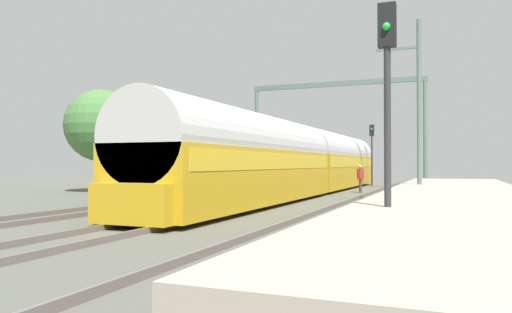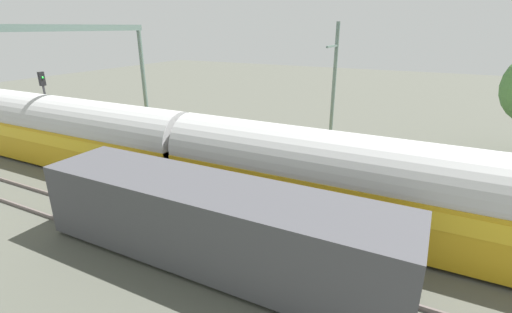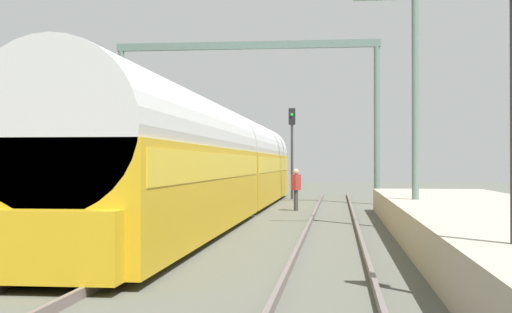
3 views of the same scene
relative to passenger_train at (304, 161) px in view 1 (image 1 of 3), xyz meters
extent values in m
plane|color=#53544A|center=(0.00, -12.12, -1.97)|extent=(120.00, 120.00, 0.00)
cube|color=#6A5E5C|center=(-4.97, -12.12, -1.89)|extent=(0.08, 60.00, 0.16)
cube|color=#6A5E5C|center=(-3.53, -12.12, -1.89)|extent=(0.08, 60.00, 0.16)
cube|color=#6A5E5C|center=(-0.72, -12.12, -1.89)|extent=(0.08, 60.00, 0.16)
cube|color=#6A5E5C|center=(0.72, -12.12, -1.89)|extent=(0.08, 60.00, 0.16)
cube|color=#6A5E5C|center=(3.53, -12.12, -1.89)|extent=(0.08, 60.00, 0.16)
cube|color=#6A5E5C|center=(4.97, -12.12, -1.89)|extent=(0.08, 60.00, 0.16)
cube|color=#A39989|center=(8.07, -10.12, -1.52)|extent=(4.40, 28.00, 0.90)
cube|color=gold|center=(0.00, -8.13, -0.71)|extent=(2.90, 16.00, 2.20)
cube|color=gold|center=(0.00, -8.13, -0.08)|extent=(2.93, 15.36, 0.64)
cylinder|color=#BBBBBB|center=(0.00, -8.13, 0.59)|extent=(2.84, 16.00, 2.84)
cube|color=gold|center=(0.00, 8.22, -0.71)|extent=(2.90, 16.00, 2.20)
cube|color=gold|center=(0.00, 8.22, -0.08)|extent=(2.93, 15.36, 0.64)
cylinder|color=#BBBBBB|center=(0.00, 8.22, 0.59)|extent=(2.84, 16.00, 2.84)
cube|color=gold|center=(0.00, -16.38, -1.26)|extent=(2.40, 0.50, 1.10)
cube|color=#47474C|center=(-4.25, -4.28, -0.46)|extent=(2.80, 13.00, 2.70)
cube|color=black|center=(-4.25, -4.28, -1.76)|extent=(2.52, 11.96, 0.10)
cylinder|color=#373737|center=(2.70, 3.16, -1.55)|extent=(0.25, 0.25, 0.85)
cube|color=maroon|center=(2.70, 3.16, -0.80)|extent=(0.41, 0.47, 0.64)
sphere|color=tan|center=(2.70, 3.16, -0.36)|extent=(0.24, 0.24, 0.24)
cylinder|color=#2D2D33|center=(6.72, -17.00, 0.10)|extent=(0.14, 0.14, 4.15)
cube|color=black|center=(6.72, -17.00, 2.63)|extent=(0.36, 0.20, 0.90)
sphere|color=#19D133|center=(6.72, -17.12, 2.58)|extent=(0.16, 0.16, 0.16)
cylinder|color=#2D2D33|center=(1.92, 13.04, 0.06)|extent=(0.14, 0.14, 4.06)
cube|color=black|center=(1.92, 13.04, 2.54)|extent=(0.36, 0.20, 0.90)
sphere|color=#19D133|center=(1.92, 12.92, 2.62)|extent=(0.16, 0.16, 0.16)
cylinder|color=slate|center=(-6.25, 8.31, 1.78)|extent=(0.28, 0.28, 7.50)
cylinder|color=slate|center=(6.25, 8.31, 1.78)|extent=(0.28, 0.28, 7.50)
cube|color=slate|center=(0.00, 8.31, 5.71)|extent=(12.90, 0.24, 0.36)
cylinder|color=slate|center=(6.65, -5.20, 2.03)|extent=(0.20, 0.20, 8.00)
cube|color=slate|center=(5.75, -5.20, 4.83)|extent=(1.80, 0.10, 0.10)
cylinder|color=#4C3826|center=(-12.85, -1.96, -0.72)|extent=(0.36, 0.36, 2.51)
sphere|color=#43743A|center=(-12.85, -1.96, 2.27)|extent=(4.60, 4.60, 4.60)
camera|label=1|loc=(7.93, -27.20, -0.20)|focal=34.31mm
camera|label=2|loc=(-13.15, -10.45, 5.78)|focal=25.36mm
camera|label=3|loc=(4.40, -26.92, -0.01)|focal=51.44mm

